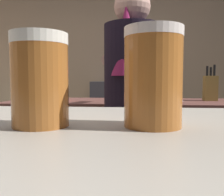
{
  "coord_description": "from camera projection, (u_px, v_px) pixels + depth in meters",
  "views": [
    {
      "loc": [
        0.29,
        -1.38,
        1.11
      ],
      "look_at": [
        0.24,
        -0.75,
        1.06
      ],
      "focal_mm": 39.83,
      "sensor_mm": 36.0,
      "label": 1
    }
  ],
  "objects": [
    {
      "name": "bottle_soy",
      "position": [
        122.0,
        76.0,
        3.34
      ],
      "size": [
        0.05,
        0.05,
        0.2
      ],
      "color": "red",
      "rests_on": "back_shelf"
    },
    {
      "name": "bottle_hot_sauce",
      "position": [
        109.0,
        76.0,
        3.24
      ],
      "size": [
        0.06,
        0.06,
        0.2
      ],
      "color": "black",
      "rests_on": "back_shelf"
    },
    {
      "name": "bartender",
      "position": [
        131.0,
        104.0,
        1.53
      ],
      "size": [
        0.5,
        0.55,
        1.66
      ],
      "rotation": [
        0.0,
        0.0,
        1.23
      ],
      "color": "#333438",
      "rests_on": "ground"
    },
    {
      "name": "pint_glass_far",
      "position": [
        153.0,
        78.0,
        0.35
      ],
      "size": [
        0.08,
        0.08,
        0.14
      ],
      "color": "#B46629",
      "rests_on": "bar_counter"
    },
    {
      "name": "mixing_bowl",
      "position": [
        55.0,
        97.0,
        1.97
      ],
      "size": [
        0.21,
        0.21,
        0.06
      ],
      "primitive_type": "cylinder",
      "color": "#C54C2B",
      "rests_on": "prep_counter"
    },
    {
      "name": "pint_glass_near",
      "position": [
        40.0,
        80.0,
        0.35
      ],
      "size": [
        0.08,
        0.08,
        0.13
      ],
      "color": "#A96128",
      "rests_on": "bar_counter"
    },
    {
      "name": "chefs_knife",
      "position": [
        168.0,
        101.0,
        1.91
      ],
      "size": [
        0.24,
        0.1,
        0.01
      ],
      "primitive_type": "cube",
      "rotation": [
        0.0,
        0.0,
        0.27
      ],
      "color": "silver",
      "rests_on": "prep_counter"
    },
    {
      "name": "knife_block",
      "position": [
        210.0,
        87.0,
        1.99
      ],
      "size": [
        0.1,
        0.08,
        0.29
      ],
      "color": "olive",
      "rests_on": "prep_counter"
    },
    {
      "name": "prep_counter",
      "position": [
        139.0,
        158.0,
        2.02
      ],
      "size": [
        2.1,
        0.6,
        0.94
      ],
      "primitive_type": "cube",
      "color": "brown",
      "rests_on": "ground"
    },
    {
      "name": "bottle_vinegar",
      "position": [
        155.0,
        76.0,
        3.33
      ],
      "size": [
        0.06,
        0.06,
        0.19
      ],
      "color": "#3561A0",
      "rests_on": "back_shelf"
    },
    {
      "name": "wall_back",
      "position": [
        112.0,
        62.0,
        3.56
      ],
      "size": [
        5.2,
        0.1,
        2.7
      ],
      "primitive_type": "cube",
      "color": "#967D62",
      "rests_on": "ground"
    },
    {
      "name": "back_shelf",
      "position": [
        125.0,
        122.0,
        3.33
      ],
      "size": [
        0.9,
        0.36,
        1.08
      ],
      "primitive_type": "cube",
      "color": "#3E3C42",
      "rests_on": "ground"
    }
  ]
}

